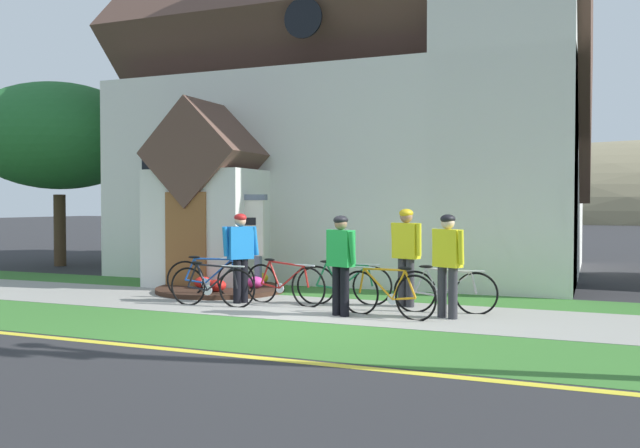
{
  "coord_description": "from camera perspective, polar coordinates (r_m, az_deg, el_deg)",
  "views": [
    {
      "loc": [
        4.35,
        -9.36,
        1.84
      ],
      "look_at": [
        -0.96,
        3.58,
        1.43
      ],
      "focal_mm": 37.79,
      "sensor_mm": 36.0,
      "label": 1
    }
  ],
  "objects": [
    {
      "name": "cyclist_in_blue_jersey",
      "position": [
        11.02,
        1.77,
        -2.85
      ],
      "size": [
        0.58,
        0.46,
        1.66
      ],
      "color": "black",
      "rests_on": "ground"
    },
    {
      "name": "bicycle_white",
      "position": [
        12.36,
        2.03,
        -5.11
      ],
      "size": [
        1.69,
        0.53,
        0.83
      ],
      "color": "black",
      "rests_on": "ground"
    },
    {
      "name": "flower_bed",
      "position": [
        14.34,
        -8.3,
        -5.38
      ],
      "size": [
        2.68,
        2.68,
        0.34
      ],
      "color": "#382319",
      "rests_on": "ground"
    },
    {
      "name": "church_lawn",
      "position": [
        14.43,
        -2.64,
        -5.62
      ],
      "size": [
        24.0,
        1.57,
        0.01
      ],
      "primitive_type": "cube",
      "color": "#38722D",
      "rests_on": "ground"
    },
    {
      "name": "bicycle_blue",
      "position": [
        12.37,
        -3.07,
        -5.08
      ],
      "size": [
        1.78,
        0.39,
        0.85
      ],
      "color": "black",
      "rests_on": "ground"
    },
    {
      "name": "yard_deciduous_tree",
      "position": [
        21.52,
        -21.25,
        6.9
      ],
      "size": [
        5.19,
        5.19,
        5.41
      ],
      "color": "#4C3823",
      "rests_on": "ground"
    },
    {
      "name": "sidewalk_slab",
      "position": [
        12.58,
        -6.7,
        -6.71
      ],
      "size": [
        32.0,
        2.62,
        0.01
      ],
      "primitive_type": "cube",
      "color": "#99968E",
      "rests_on": "ground"
    },
    {
      "name": "bicycle_yellow",
      "position": [
        11.04,
        5.71,
        -5.87
      ],
      "size": [
        1.76,
        0.5,
        0.86
      ],
      "color": "black",
      "rests_on": "ground"
    },
    {
      "name": "cyclist_in_yellow_jersey",
      "position": [
        10.99,
        10.76,
        -2.81
      ],
      "size": [
        0.57,
        0.47,
        1.68
      ],
      "color": "#2D2D33",
      "rests_on": "ground"
    },
    {
      "name": "ground",
      "position": [
        14.17,
        4.27,
        -5.78
      ],
      "size": [
        140.0,
        140.0,
        0.0
      ],
      "primitive_type": "plane",
      "color": "#2B2B2D"
    },
    {
      "name": "bicycle_silver",
      "position": [
        11.58,
        10.52,
        -5.6
      ],
      "size": [
        1.73,
        0.3,
        0.83
      ],
      "color": "black",
      "rests_on": "ground"
    },
    {
      "name": "bicycle_green",
      "position": [
        13.32,
        -9.28,
        -4.59
      ],
      "size": [
        1.71,
        0.52,
        0.85
      ],
      "color": "black",
      "rests_on": "ground"
    },
    {
      "name": "cyclist_in_orange_jersey",
      "position": [
        12.54,
        -6.75,
        -2.27
      ],
      "size": [
        0.49,
        0.58,
        1.67
      ],
      "color": "black",
      "rests_on": "ground"
    },
    {
      "name": "cyclist_in_red_jersey",
      "position": [
        12.1,
        7.31,
        -2.1
      ],
      "size": [
        0.62,
        0.42,
        1.76
      ],
      "color": "#2D2D33",
      "rests_on": "ground"
    },
    {
      "name": "church_building",
      "position": [
        18.92,
        4.73,
        9.95
      ],
      "size": [
        11.81,
        10.67,
        12.48
      ],
      "color": "silver",
      "rests_on": "ground"
    },
    {
      "name": "church_sign",
      "position": [
        14.53,
        -7.75,
        -0.39
      ],
      "size": [
        1.77,
        0.22,
        2.05
      ],
      "color": "slate",
      "rests_on": "ground"
    },
    {
      "name": "grass_verge",
      "position": [
        10.52,
        -13.29,
        -8.41
      ],
      "size": [
        32.0,
        2.3,
        0.01
      ],
      "primitive_type": "cube",
      "color": "#38722D",
      "rests_on": "ground"
    },
    {
      "name": "curb_paint_stripe",
      "position": [
        9.51,
        -17.92,
        -9.53
      ],
      "size": [
        28.0,
        0.16,
        0.01
      ],
      "primitive_type": "cube",
      "color": "yellow",
      "rests_on": "ground"
    },
    {
      "name": "bicycle_black",
      "position": [
        12.31,
        -9.14,
        -5.19
      ],
      "size": [
        1.69,
        0.15,
        0.82
      ],
      "color": "black",
      "rests_on": "ground"
    }
  ]
}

